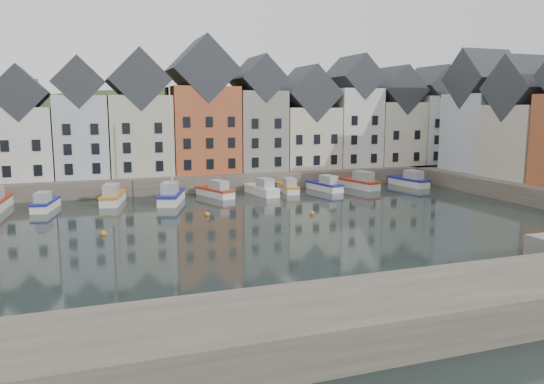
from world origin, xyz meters
name	(u,v)px	position (x,y,z in m)	size (l,w,h in m)	color
ground	(272,230)	(0.00, 0.00, 0.00)	(260.00, 260.00, 0.00)	black
far_quay	(200,177)	(0.00, 30.00, 1.00)	(90.00, 16.00, 2.00)	#4C423A
near_wall	(225,338)	(-10.00, -22.00, 1.00)	(50.00, 6.00, 2.00)	#4C423A
hillside	(174,259)	(0.02, 56.00, -17.96)	(153.60, 70.40, 64.00)	#29351A
far_terrace	(225,120)	(3.21, 28.00, 8.88)	(72.37, 8.16, 17.78)	beige
right_terrace	(529,121)	(36.00, 8.07, 8.91)	(8.30, 24.25, 16.36)	#ADB5C0
mooring_buoys	(213,220)	(-4.00, 5.33, 0.15)	(20.50, 5.50, 0.50)	#C57817
boat_b	(45,204)	(-19.28, 16.81, 0.64)	(2.88, 5.87, 2.16)	silver
boat_c	(113,197)	(-12.40, 18.32, 0.74)	(3.36, 6.77, 2.49)	silver
boat_d	(171,195)	(-6.18, 16.50, 0.86)	(4.23, 7.25, 13.23)	silver
boat_e	(216,191)	(-0.53, 18.67, 0.68)	(3.83, 6.17, 2.27)	silver
boat_f	(262,189)	(5.19, 18.19, 0.70)	(2.81, 6.31, 2.34)	silver
boat_g	(288,187)	(8.90, 19.03, 0.62)	(2.25, 5.59, 2.09)	silver
boat_h	(325,186)	(13.83, 18.55, 0.68)	(2.94, 6.15, 2.27)	silver
boat_i	(359,183)	(18.97, 18.93, 0.76)	(3.53, 6.93, 2.55)	silver
boat_j	(410,181)	(26.44, 18.44, 0.72)	(2.93, 6.56, 2.43)	silver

